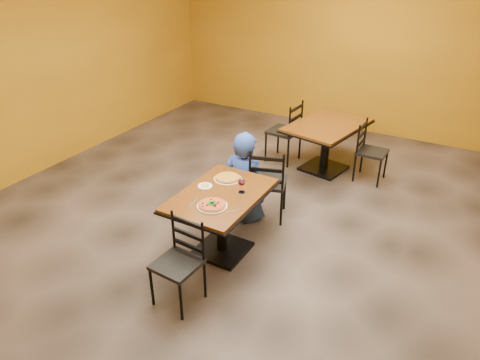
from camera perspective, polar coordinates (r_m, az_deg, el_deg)
The scene contains 19 objects.
floor at distance 5.44m, azimuth 0.44°, elevation -6.36°, with size 7.00×8.00×0.01m, color black.
wall_back at distance 8.38m, azimuth 14.40°, elevation 16.30°, with size 7.00×0.01×3.00m, color #B37913.
wall_left at distance 7.08m, azimuth -25.82°, elevation 12.44°, with size 0.01×8.00×3.00m, color #B37913.
table_main at distance 4.77m, azimuth -2.45°, elevation -3.76°, with size 0.83×1.23×0.75m.
table_second at distance 6.77m, azimuth 11.14°, elevation 5.66°, with size 1.13×1.48×0.75m.
chair_main_near at distance 4.22m, azimuth -8.17°, elevation -10.80°, with size 0.40×0.40×0.88m, color black, non-canonical shape.
chair_main_far at distance 5.47m, azimuth 3.65°, elevation -0.28°, with size 0.44×0.44×0.96m, color black, non-canonical shape.
chair_second_left at distance 7.02m, azimuth 5.66°, elevation 6.27°, with size 0.44×0.44×0.98m, color black, non-canonical shape.
chair_second_right at distance 6.66m, azimuth 16.74°, elevation 3.45°, with size 0.40×0.40×0.88m, color black, non-canonical shape.
diner at distance 5.41m, azimuth 0.62°, elevation 0.57°, with size 0.58×0.38×1.15m, color #1B4894.
plate_main at distance 4.45m, azimuth -3.63°, elevation -3.36°, with size 0.31×0.31×0.01m, color white.
pizza_main at distance 4.44m, azimuth -3.63°, elevation -3.18°, with size 0.28×0.28×0.02m, color maroon.
plate_far at distance 4.96m, azimuth -1.63°, elevation 0.16°, with size 0.31×0.31×0.01m, color white.
pizza_far at distance 4.95m, azimuth -1.63°, elevation 0.32°, with size 0.28×0.28×0.02m, color gold.
side_plate at distance 4.82m, azimuth -4.55°, elevation -0.78°, with size 0.16×0.16×0.01m, color white.
dip at distance 4.81m, azimuth -4.56°, elevation -0.69°, with size 0.09×0.09×0.01m, color tan.
wine_glass at distance 4.65m, azimuth 0.20°, elevation -0.63°, with size 0.08×0.08×0.18m, color white, non-canonical shape.
fork at distance 4.55m, azimuth -6.09°, elevation -2.78°, with size 0.01×0.19×0.00m, color silver.
knife at distance 4.37m, azimuth -0.54°, elevation -3.97°, with size 0.01×0.21×0.00m, color silver.
Camera 1 is at (2.17, -3.94, 3.05)m, focal length 32.95 mm.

